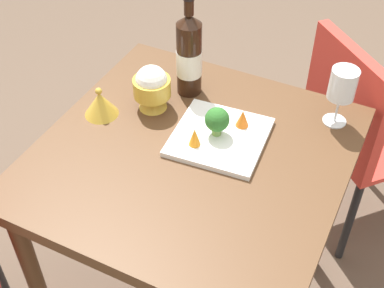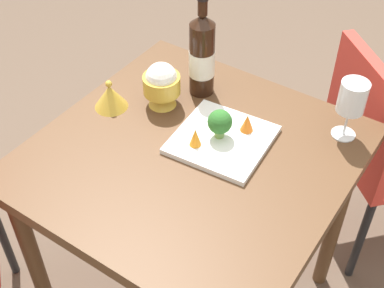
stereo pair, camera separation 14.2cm
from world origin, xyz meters
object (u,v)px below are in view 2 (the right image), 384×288
rice_bowl_lid (110,96)px  chair_by_wall (376,140)px  wine_bottle (202,55)px  wine_glass (352,98)px  carrot_garnish_left (247,123)px  carrot_garnish_right (195,137)px  serving_plate (222,140)px  broccoli_floret (220,122)px  rice_bowl (162,84)px

rice_bowl_lid → chair_by_wall: bearing=130.6°
wine_bottle → wine_glass: (-0.05, 0.44, -0.00)m
wine_glass → carrot_garnish_left: wine_glass is taller
rice_bowl_lid → carrot_garnish_right: rice_bowl_lid is taller
wine_bottle → rice_bowl_lid: (0.21, -0.18, -0.09)m
wine_bottle → wine_glass: bearing=96.9°
wine_bottle → serving_plate: 0.27m
serving_plate → broccoli_floret: broccoli_floret is taller
carrot_garnish_left → carrot_garnish_right: 0.16m
rice_bowl → carrot_garnish_left: 0.28m
rice_bowl → carrot_garnish_left: rice_bowl is taller
serving_plate → carrot_garnish_right: bearing=-34.7°
serving_plate → carrot_garnish_left: bearing=148.4°
wine_bottle → chair_by_wall: bearing=126.3°
wine_bottle → broccoli_floret: 0.24m
chair_by_wall → carrot_garnish_left: chair_by_wall is taller
wine_bottle → wine_glass: size_ratio=1.85×
rice_bowl → rice_bowl_lid: rice_bowl is taller
rice_bowl_lid → carrot_garnish_left: 0.41m
rice_bowl_lid → carrot_garnish_right: bearing=87.5°
rice_bowl_lid → serving_plate: bearing=98.3°
rice_bowl → rice_bowl_lid: 0.16m
chair_by_wall → wine_bottle: bearing=-101.0°
rice_bowl_lid → carrot_garnish_right: size_ratio=1.83×
carrot_garnish_left → rice_bowl: bearing=-85.4°
chair_by_wall → carrot_garnish_right: size_ratio=15.54×
chair_by_wall → wine_glass: size_ratio=4.75×
chair_by_wall → carrot_garnish_right: bearing=-78.5°
broccoli_floret → carrot_garnish_right: size_ratio=1.57×
serving_plate → rice_bowl_lid: bearing=-81.7°
wine_bottle → serving_plate: (0.16, 0.18, -0.12)m
rice_bowl_lid → wine_glass: bearing=113.3°
serving_plate → carrot_garnish_left: carrot_garnish_left is taller
wine_glass → rice_bowl: size_ratio=1.26×
broccoli_floret → rice_bowl: bearing=-100.6°
carrot_garnish_left → wine_glass: bearing=123.7°
wine_glass → serving_plate: size_ratio=0.66×
wine_bottle → broccoli_floret: size_ratio=3.87×
wine_glass → rice_bowl_lid: bearing=-66.7°
chair_by_wall → carrot_garnish_left: 0.59m
serving_plate → carrot_garnish_left: 0.08m
rice_bowl_lid → carrot_garnish_right: 0.31m
chair_by_wall → wine_bottle: size_ratio=2.56×
carrot_garnish_right → wine_glass: bearing=132.0°
wine_glass → rice_bowl_lid: (0.27, -0.62, -0.09)m
serving_plate → carrot_garnish_right: (0.07, -0.04, 0.04)m
wine_glass → rice_bowl_lid: size_ratio=1.79×
rice_bowl → carrot_garnish_right: size_ratio=2.59×
serving_plate → broccoli_floret: (-0.00, -0.01, 0.06)m
wine_bottle → rice_bowl_lid: wine_bottle is taller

